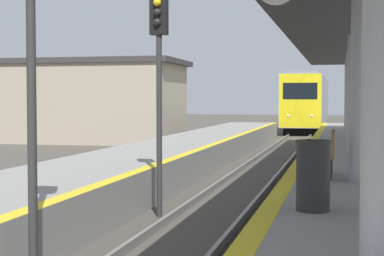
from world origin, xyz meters
TOP-DOWN VIEW (x-y plane):
  - train at (0.00, 50.63)m, footprint 2.82×21.70m
  - signal_near at (-1.18, 4.49)m, footprint 0.36×0.31m
  - signal_mid at (-1.07, 9.94)m, footprint 0.36×0.31m
  - station_canopy at (2.91, 16.16)m, footprint 3.76×33.08m
  - trash_bin at (2.26, 6.08)m, footprint 0.49×0.49m
  - bench at (2.36, 10.17)m, footprint 0.44×1.52m
  - station_building at (-13.40, 32.00)m, footprint 14.51×6.16m

SIDE VIEW (x-z plane):
  - bench at x=2.36m, z-range 0.94..1.86m
  - trash_bin at x=2.26m, z-range 0.92..1.91m
  - train at x=0.00m, z-range 0.04..4.47m
  - station_building at x=-13.40m, z-range 0.01..4.74m
  - signal_near at x=-1.18m, z-range 0.93..5.63m
  - signal_mid at x=-1.07m, z-range 0.93..5.63m
  - station_canopy at x=2.91m, z-range 2.56..6.18m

